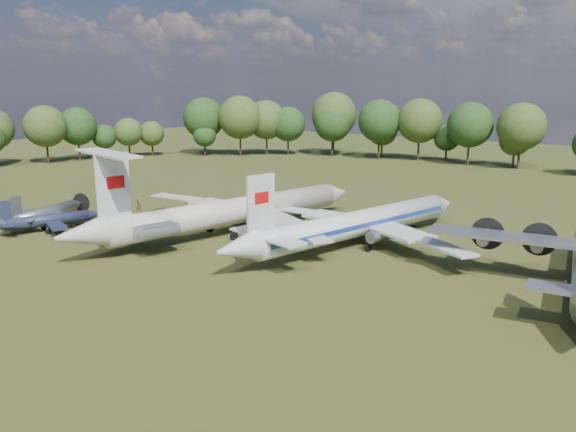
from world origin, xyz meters
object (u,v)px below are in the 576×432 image
Objects in this scene: tu104_jet at (358,228)px; small_prop_northwest at (47,216)px; person_on_il62 at (139,205)px; il62_airliner at (233,216)px; small_prop_west at (48,223)px.

tu104_jet is 2.54× the size of small_prop_northwest.
tu104_jet is at bearing 3.29° from small_prop_northwest.
il62_airliner is at bearing -107.94° from person_on_il62.
tu104_jet reaches higher than small_prop_northwest.
il62_airliner is 16.16m from tu104_jet.
il62_airliner reaches higher than small_prop_northwest.
small_prop_northwest is (-23.72, -10.98, -1.06)m from il62_airliner.
small_prop_northwest is at bearing -8.69° from person_on_il62.
tu104_jet is 22.73× the size of person_on_il62.
small_prop_northwest is at bearing 170.92° from small_prop_west.
tu104_jet is 2.70× the size of small_prop_west.
il62_airliner is 2.81× the size of small_prop_northwest.
il62_airliner is 13.05m from person_on_il62.
small_prop_northwest is (-3.60, 2.12, 0.07)m from small_prop_west.
il62_airliner is at bearing 54.49° from small_prop_west.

